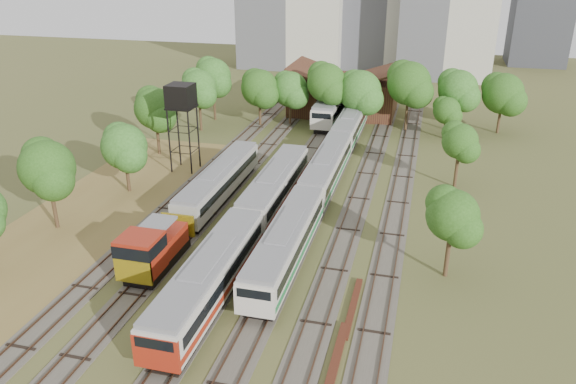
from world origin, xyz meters
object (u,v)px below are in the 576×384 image
(shunter_locomotive, at_px, (152,250))
(water_tower, at_px, (181,98))
(railcar_red_set, at_px, (247,226))
(railcar_green_set, at_px, (326,169))

(shunter_locomotive, relative_size, water_tower, 0.81)
(railcar_red_set, distance_m, shunter_locomotive, 8.44)
(railcar_green_set, bearing_deg, water_tower, 177.86)
(railcar_green_set, bearing_deg, railcar_red_set, -104.73)
(shunter_locomotive, bearing_deg, railcar_green_set, 64.70)
(shunter_locomotive, xyz_separation_m, water_tower, (-6.82, 21.78, 6.53))
(railcar_green_set, distance_m, shunter_locomotive, 23.40)
(railcar_red_set, height_order, railcar_green_set, railcar_red_set)
(railcar_green_set, xyz_separation_m, water_tower, (-16.82, 0.63, 6.60))
(railcar_red_set, relative_size, shunter_locomotive, 4.26)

